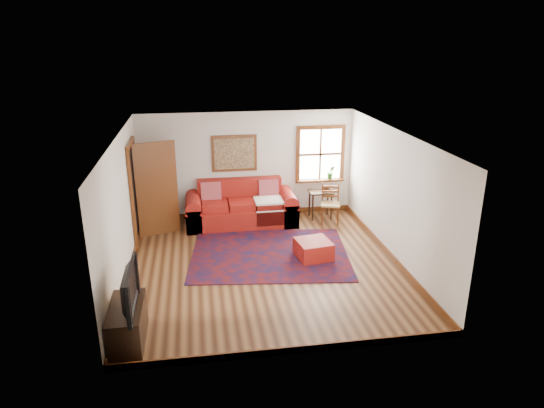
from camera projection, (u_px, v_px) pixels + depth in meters
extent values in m
plane|color=#402211|center=(264.00, 265.00, 9.20)|extent=(5.50, 5.50, 0.00)
cube|color=silver|center=(247.00, 165.00, 11.35)|extent=(5.00, 0.04, 2.50)
cube|color=silver|center=(294.00, 273.00, 6.23)|extent=(5.00, 0.04, 2.50)
cube|color=silver|center=(122.00, 211.00, 8.41)|extent=(0.04, 5.50, 2.50)
cube|color=silver|center=(395.00, 196.00, 9.16)|extent=(0.04, 5.50, 2.50)
cube|color=white|center=(264.00, 135.00, 8.37)|extent=(5.00, 5.50, 0.04)
cube|color=brown|center=(248.00, 213.00, 11.73)|extent=(5.00, 0.03, 0.12)
cube|color=brown|center=(129.00, 272.00, 8.81)|extent=(0.03, 5.50, 0.12)
cube|color=brown|center=(389.00, 254.00, 9.55)|extent=(0.03, 5.50, 0.12)
cube|color=white|center=(320.00, 154.00, 11.53)|extent=(1.00, 0.02, 1.20)
cube|color=brown|center=(321.00, 127.00, 11.30)|extent=(1.18, 0.06, 0.09)
cube|color=brown|center=(319.00, 180.00, 11.73)|extent=(1.18, 0.06, 0.09)
cube|color=brown|center=(298.00, 155.00, 11.43)|extent=(0.09, 0.06, 1.20)
cube|color=brown|center=(342.00, 153.00, 11.60)|extent=(0.09, 0.06, 1.20)
cube|color=brown|center=(320.00, 154.00, 11.52)|extent=(1.00, 0.04, 0.05)
cube|color=brown|center=(320.00, 180.00, 11.66)|extent=(1.15, 0.20, 0.04)
imported|color=#235C20|center=(331.00, 172.00, 11.61)|extent=(0.18, 0.15, 0.33)
cube|color=black|center=(133.00, 195.00, 9.98)|extent=(0.02, 0.90, 2.05)
cube|color=brown|center=(132.00, 202.00, 9.52)|extent=(0.06, 0.09, 2.05)
cube|color=brown|center=(137.00, 187.00, 10.45)|extent=(0.06, 0.09, 2.05)
cube|color=brown|center=(130.00, 143.00, 9.63)|extent=(0.06, 1.08, 0.09)
cube|color=brown|center=(157.00, 189.00, 10.32)|extent=(0.86, 0.35, 2.05)
cube|color=silver|center=(156.00, 185.00, 10.29)|extent=(0.56, 0.22, 1.33)
cube|color=brown|center=(234.00, 153.00, 11.18)|extent=(1.05, 0.04, 0.85)
cube|color=tan|center=(234.00, 154.00, 11.15)|extent=(0.92, 0.03, 0.72)
cube|color=#500C0B|center=(270.00, 254.00, 9.66)|extent=(3.35, 2.81, 0.02)
cube|color=maroon|center=(241.00, 215.00, 11.15)|extent=(2.51, 1.04, 0.44)
cube|color=maroon|center=(239.00, 190.00, 11.34)|extent=(1.95, 0.28, 0.55)
cube|color=maroon|center=(194.00, 215.00, 10.97)|extent=(0.35, 1.04, 0.55)
cube|color=maroon|center=(288.00, 210.00, 11.29)|extent=(0.35, 1.04, 0.55)
cube|color=orange|center=(211.00, 192.00, 11.06)|extent=(0.46, 0.22, 0.48)
cube|color=orange|center=(269.00, 189.00, 11.26)|extent=(0.46, 0.22, 0.48)
cube|color=silver|center=(269.00, 200.00, 10.93)|extent=(0.63, 0.57, 0.04)
cube|color=maroon|center=(313.00, 249.00, 9.45)|extent=(0.72, 0.72, 0.36)
cube|color=black|center=(321.00, 192.00, 11.39)|extent=(0.55, 0.41, 0.04)
cylinder|color=black|center=(313.00, 208.00, 11.32)|extent=(0.04, 0.04, 0.62)
cylinder|color=black|center=(331.00, 207.00, 11.38)|extent=(0.04, 0.04, 0.62)
cylinder|color=black|center=(309.00, 203.00, 11.62)|extent=(0.04, 0.04, 0.62)
cylinder|color=black|center=(328.00, 202.00, 11.69)|extent=(0.04, 0.04, 0.62)
cube|color=tan|center=(330.00, 204.00, 11.14)|extent=(0.51, 0.49, 0.04)
cylinder|color=brown|center=(322.00, 216.00, 11.07)|extent=(0.04, 0.04, 0.44)
cylinder|color=brown|center=(338.00, 217.00, 11.04)|extent=(0.04, 0.04, 0.44)
cylinder|color=brown|center=(322.00, 201.00, 11.31)|extent=(0.04, 0.04, 0.91)
cylinder|color=brown|center=(338.00, 202.00, 11.29)|extent=(0.04, 0.04, 0.91)
cube|color=brown|center=(330.00, 191.00, 11.22)|extent=(0.36, 0.12, 0.27)
cube|color=black|center=(127.00, 324.00, 6.83)|extent=(0.46, 1.03, 0.56)
imported|color=black|center=(124.00, 289.00, 6.58)|extent=(0.14, 1.07, 0.62)
cylinder|color=silver|center=(132.00, 287.00, 7.09)|extent=(0.12, 0.12, 0.18)
cylinder|color=#FFA53F|center=(132.00, 288.00, 7.10)|extent=(0.07, 0.07, 0.12)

